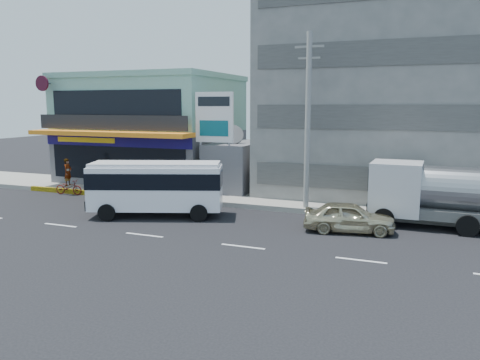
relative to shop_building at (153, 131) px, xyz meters
name	(u,v)px	position (x,y,z in m)	size (l,w,h in m)	color
ground	(144,235)	(8.00, -13.95, -4.00)	(120.00, 120.00, 0.00)	black
sidewalk	(298,202)	(13.00, -4.45, -3.85)	(70.00, 5.00, 0.30)	gray
shop_building	(153,131)	(0.00, 0.00, 0.00)	(12.40, 11.70, 8.00)	#4F4F54
concrete_building	(394,91)	(18.00, 1.05, 3.00)	(16.00, 12.00, 14.00)	gray
gap_structure	(238,167)	(8.00, -1.95, -2.25)	(3.00, 6.00, 3.50)	#4F4F54
satellite_dish	(232,142)	(8.00, -2.95, -0.42)	(1.50, 1.50, 0.15)	slate
billboard	(214,123)	(7.50, -4.75, 0.93)	(2.60, 0.18, 6.90)	gray
utility_pole_near	(308,122)	(14.00, -6.55, 1.15)	(1.60, 0.30, 10.00)	#999993
minibus	(156,184)	(6.56, -10.43, -2.21)	(7.52, 4.61, 3.00)	white
sedan	(349,217)	(16.91, -9.84, -3.26)	(1.74, 4.33, 1.47)	#C4BC95
tanker_truck	(449,194)	(21.37, -7.43, -2.27)	(8.24, 2.90, 3.21)	silver
motorcycle_rider	(68,183)	(-2.41, -7.15, -3.18)	(2.01, 0.95, 2.48)	#55100C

